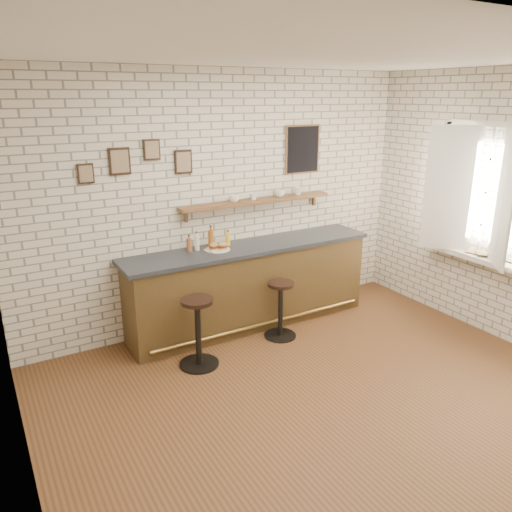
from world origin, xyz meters
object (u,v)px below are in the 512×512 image
object	(u,v)px
bar_counter	(250,285)
bitters_bottle_brown	(189,245)
shelf_cup_a	(234,199)
shelf_cup_c	(280,193)
bar_stool_right	(281,308)
bitters_bottle_white	(197,243)
bar_stool_left	(198,330)
sandwich_plate	(218,249)
book_lower	(475,254)
condiment_bottle_yellow	(228,239)
book_upper	(476,253)
shelf_cup_d	(298,191)
shelf_cup_b	(253,197)
ciabatta_sandwich	(218,246)
bitters_bottle_amber	(211,239)

from	to	relation	value
bar_counter	bitters_bottle_brown	distance (m)	0.93
bar_counter	shelf_cup_a	bearing A→B (deg)	115.82
shelf_cup_c	bar_stool_right	bearing A→B (deg)	164.78
bitters_bottle_white	bar_stool_left	world-z (taller)	bitters_bottle_white
sandwich_plate	book_lower	world-z (taller)	sandwich_plate
condiment_bottle_yellow	book_upper	xyz separation A→B (m)	(2.42, -1.57, -0.13)
bitters_bottle_brown	bar_counter	bearing A→B (deg)	-10.60
shelf_cup_d	book_lower	xyz separation A→B (m)	(1.39, -1.63, -0.61)
sandwich_plate	shelf_cup_b	world-z (taller)	shelf_cup_b
bitters_bottle_brown	shelf_cup_b	distance (m)	0.99
bar_stool_left	shelf_cup_a	xyz separation A→B (m)	(0.86, 0.80, 1.15)
bar_stool_right	shelf_cup_c	bearing A→B (deg)	58.99
condiment_bottle_yellow	shelf_cup_d	world-z (taller)	shelf_cup_d
ciabatta_sandwich	bitters_bottle_brown	distance (m)	0.33
ciabatta_sandwich	bitters_bottle_white	bearing A→B (deg)	153.69
shelf_cup_d	bitters_bottle_amber	bearing A→B (deg)	174.11
bitters_bottle_white	book_lower	world-z (taller)	bitters_bottle_white
bitters_bottle_amber	bar_stool_left	bearing A→B (deg)	-125.07
bitters_bottle_amber	shelf_cup_a	distance (m)	0.55
bitters_bottle_brown	bar_stool_left	distance (m)	1.04
book_lower	condiment_bottle_yellow	bearing A→B (deg)	123.18
sandwich_plate	book_upper	world-z (taller)	sandwich_plate
bar_counter	bitters_bottle_white	size ratio (longest dim) A/B	14.14
bar_counter	shelf_cup_a	world-z (taller)	shelf_cup_a
condiment_bottle_yellow	book_lower	size ratio (longest dim) A/B	0.75
bitters_bottle_brown	book_upper	distance (m)	3.31
sandwich_plate	bitters_bottle_brown	bearing A→B (deg)	160.43
bitters_bottle_brown	book_upper	world-z (taller)	bitters_bottle_brown
sandwich_plate	book_lower	size ratio (longest dim) A/B	1.16
bitters_bottle_brown	shelf_cup_d	world-z (taller)	shelf_cup_d
ciabatta_sandwich	bitters_bottle_white	size ratio (longest dim) A/B	1.05
book_lower	sandwich_plate	bearing A→B (deg)	126.86
bar_stool_right	shelf_cup_b	size ratio (longest dim) A/B	7.45
bitters_bottle_amber	bar_stool_left	xyz separation A→B (m)	(-0.52, -0.73, -0.72)
bitters_bottle_amber	shelf_cup_c	xyz separation A→B (m)	(0.98, 0.07, 0.43)
shelf_cup_a	book_upper	distance (m)	2.88
bitters_bottle_brown	shelf_cup_a	bearing A→B (deg)	6.20
sandwich_plate	shelf_cup_b	xyz separation A→B (m)	(0.57, 0.17, 0.53)
shelf_cup_d	book_lower	bearing A→B (deg)	-58.62
shelf_cup_c	shelf_cup_d	distance (m)	0.27
shelf_cup_b	shelf_cup_c	xyz separation A→B (m)	(0.38, 0.00, 0.00)
sandwich_plate	bitters_bottle_amber	world-z (taller)	bitters_bottle_amber
shelf_cup_b	bar_stool_right	bearing A→B (deg)	-125.75
shelf_cup_d	bitters_bottle_brown	bearing A→B (deg)	173.56
condiment_bottle_yellow	shelf_cup_d	distance (m)	1.14
bitters_bottle_white	shelf_cup_d	distance (m)	1.50
bitters_bottle_brown	bitters_bottle_amber	bearing A→B (deg)	0.00
ciabatta_sandwich	shelf_cup_b	xyz separation A→B (m)	(0.56, 0.17, 0.48)
book_lower	book_upper	size ratio (longest dim) A/B	1.22
ciabatta_sandwich	bitters_bottle_amber	distance (m)	0.13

